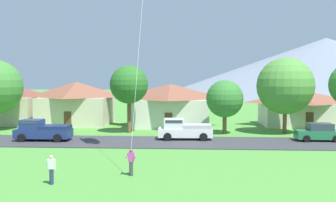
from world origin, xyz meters
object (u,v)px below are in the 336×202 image
(tree_right_of_center, at_px, (285,86))
(tree_near_left, at_px, (225,99))
(parked_car_green_mid_west, at_px, (319,132))
(pickup_truck_navy_east_side, at_px, (42,130))
(house_left_center, at_px, (77,102))
(watcher_person, at_px, (51,169))
(house_rightmost, at_px, (1,102))
(house_right_center, at_px, (302,107))
(tree_left_of_center, at_px, (129,85))
(pickup_truck_white_west_side, at_px, (184,129))
(house_leftmost, at_px, (170,104))

(tree_right_of_center, bearing_deg, tree_near_left, -173.63)
(parked_car_green_mid_west, xyz_separation_m, pickup_truck_navy_east_side, (-26.30, -1.37, 0.19))
(house_left_center, relative_size, parked_car_green_mid_west, 2.21)
(watcher_person, bearing_deg, tree_near_left, 61.73)
(house_left_center, distance_m, house_rightmost, 10.20)
(house_right_center, height_order, parked_car_green_mid_west, house_right_center)
(tree_left_of_center, distance_m, tree_right_of_center, 17.00)
(house_rightmost, relative_size, tree_left_of_center, 1.45)
(house_left_center, xyz_separation_m, pickup_truck_navy_east_side, (0.74, -13.92, -1.82))
(house_right_center, height_order, tree_right_of_center, tree_right_of_center)
(house_left_center, xyz_separation_m, pickup_truck_white_west_side, (14.24, -12.39, -1.82))
(house_right_center, height_order, tree_near_left, tree_near_left)
(tree_near_left, xyz_separation_m, watcher_person, (-11.42, -21.24, -2.91))
(tree_near_left, relative_size, parked_car_green_mid_west, 1.38)
(tree_left_of_center, bearing_deg, pickup_truck_white_west_side, -38.08)
(tree_left_of_center, bearing_deg, house_rightmost, 156.88)
(house_leftmost, distance_m, tree_left_of_center, 8.12)
(house_rightmost, height_order, tree_near_left, tree_near_left)
(house_right_center, bearing_deg, tree_near_left, -141.42)
(house_rightmost, height_order, parked_car_green_mid_west, house_rightmost)
(tree_near_left, bearing_deg, tree_left_of_center, 179.05)
(tree_near_left, bearing_deg, house_right_center, 38.58)
(tree_right_of_center, bearing_deg, tree_left_of_center, -178.11)
(house_left_center, height_order, pickup_truck_navy_east_side, house_left_center)
(tree_right_of_center, bearing_deg, house_rightmost, 168.38)
(tree_right_of_center, distance_m, watcher_person, 28.72)
(house_leftmost, height_order, tree_left_of_center, tree_left_of_center)
(parked_car_green_mid_west, distance_m, pickup_truck_white_west_side, 12.80)
(house_left_center, relative_size, pickup_truck_navy_east_side, 1.79)
(house_left_center, bearing_deg, watcher_person, -76.20)
(tree_left_of_center, height_order, pickup_truck_navy_east_side, tree_left_of_center)
(watcher_person, bearing_deg, tree_right_of_center, 50.71)
(house_leftmost, bearing_deg, house_left_center, 174.85)
(house_right_center, bearing_deg, pickup_truck_navy_east_side, -152.87)
(watcher_person, bearing_deg, house_leftmost, 79.50)
(house_rightmost, height_order, watcher_person, house_rightmost)
(tree_left_of_center, xyz_separation_m, pickup_truck_white_west_side, (6.12, -4.80, -4.23))
(pickup_truck_navy_east_side, distance_m, watcher_person, 16.39)
(house_rightmost, distance_m, tree_left_of_center, 20.07)
(tree_left_of_center, bearing_deg, tree_right_of_center, 1.89)
(house_left_center, height_order, house_rightmost, house_left_center)
(house_left_center, bearing_deg, tree_right_of_center, -15.65)
(house_leftmost, height_order, house_left_center, house_left_center)
(pickup_truck_white_west_side, bearing_deg, house_rightmost, 152.70)
(house_right_center, distance_m, tree_near_left, 13.40)
(house_leftmost, bearing_deg, tree_near_left, -46.80)
(house_rightmost, relative_size, pickup_truck_navy_east_side, 2.07)
(tree_right_of_center, bearing_deg, parked_car_green_mid_west, -70.65)
(parked_car_green_mid_west, relative_size, pickup_truck_navy_east_side, 0.81)
(tree_left_of_center, relative_size, pickup_truck_white_west_side, 1.41)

